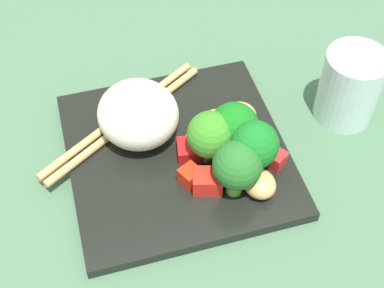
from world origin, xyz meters
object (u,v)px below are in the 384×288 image
square_plate (177,154)px  broccoli_floret_2 (211,135)px  rice_mound (138,114)px  drinking_glass (349,86)px  chopstick_pair (123,120)px  carrot_slice_1 (200,139)px

square_plate → broccoli_floret_2: broccoli_floret_2 is taller
rice_mound → drinking_glass: drinking_glass is taller
chopstick_pair → drinking_glass: 26.12cm
chopstick_pair → drinking_glass: drinking_glass is taller
broccoli_floret_2 → drinking_glass: drinking_glass is taller
rice_mound → drinking_glass: (-24.00, 3.21, -0.50)cm
rice_mound → drinking_glass: size_ratio=1.00×
drinking_glass → square_plate: bearing=0.3°
square_plate → drinking_glass: (-20.78, -0.11, 3.76)cm
broccoli_floret_2 → chopstick_pair: bearing=-47.5°
square_plate → rice_mound: 6.29cm
square_plate → broccoli_floret_2: bearing=142.2°
square_plate → drinking_glass: size_ratio=2.68×
rice_mound → drinking_glass: 24.22cm
carrot_slice_1 → drinking_glass: 18.14cm
drinking_glass → broccoli_floret_2: bearing=7.8°
rice_mound → broccoli_floret_2: rice_mound is taller
chopstick_pair → square_plate: bearing=98.9°
drinking_glass → rice_mound: bearing=-7.6°
broccoli_floret_2 → carrot_slice_1: broccoli_floret_2 is taller
carrot_slice_1 → chopstick_pair: size_ratio=0.15×
rice_mound → chopstick_pair: size_ratio=0.41×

